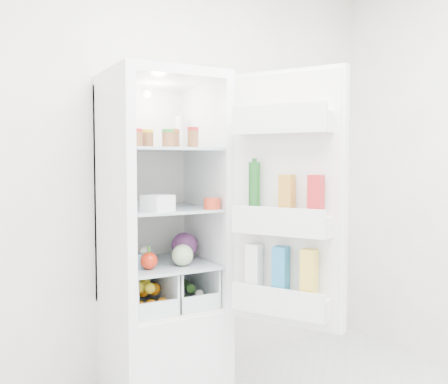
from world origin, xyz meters
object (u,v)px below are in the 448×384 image
refrigerator (159,275)px  fridge_door (286,205)px  mushroom_bowl (139,259)px  red_cabbage (184,246)px

refrigerator → fridge_door: (0.45, -0.60, 0.43)m
refrigerator → mushroom_bowl: refrigerator is taller
refrigerator → fridge_door: size_ratio=1.38×
red_cabbage → refrigerator: bearing=178.0°
fridge_door → red_cabbage: bearing=-3.1°
refrigerator → mushroom_bowl: size_ratio=11.39×
red_cabbage → mushroom_bowl: 0.32m
mushroom_bowl → refrigerator: bearing=28.5°
refrigerator → red_cabbage: size_ratio=11.83×
refrigerator → fridge_door: refrigerator is taller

